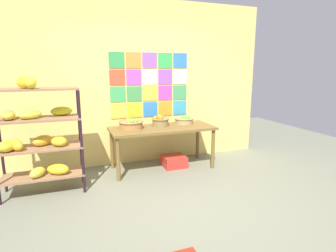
{
  "coord_description": "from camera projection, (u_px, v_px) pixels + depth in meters",
  "views": [
    {
      "loc": [
        -1.2,
        -2.73,
        1.65
      ],
      "look_at": [
        0.15,
        0.94,
        0.82
      ],
      "focal_mm": 29.15,
      "sensor_mm": 36.0,
      "label": 1
    }
  ],
  "objects": [
    {
      "name": "ground",
      "position": [
        184.0,
        209.0,
        3.25
      ],
      "size": [
        9.71,
        9.71,
        0.0
      ],
      "primitive_type": "plane",
      "color": "slate"
    },
    {
      "name": "back_wall_with_art",
      "position": [
        141.0,
        84.0,
        4.69
      ],
      "size": [
        4.55,
        0.07,
        2.78
      ],
      "color": "#EFD06B",
      "rests_on": "ground"
    },
    {
      "name": "banana_shelf_unit",
      "position": [
        38.0,
        134.0,
        3.51
      ],
      "size": [
        1.04,
        0.47,
        1.55
      ],
      "color": "black",
      "rests_on": "ground"
    },
    {
      "name": "display_table",
      "position": [
        162.0,
        132.0,
        4.47
      ],
      "size": [
        1.7,
        0.7,
        0.7
      ],
      "color": "brown",
      "rests_on": "ground"
    },
    {
      "name": "fruit_basket_centre",
      "position": [
        131.0,
        124.0,
        4.33
      ],
      "size": [
        0.4,
        0.4,
        0.17
      ],
      "color": "#A7743F",
      "rests_on": "display_table"
    },
    {
      "name": "fruit_basket_back_right",
      "position": [
        184.0,
        120.0,
        4.73
      ],
      "size": [
        0.33,
        0.33,
        0.15
      ],
      "color": "#A38B56",
      "rests_on": "display_table"
    },
    {
      "name": "fruit_basket_back_left",
      "position": [
        160.0,
        121.0,
        4.56
      ],
      "size": [
        0.3,
        0.3,
        0.19
      ],
      "color": "olive",
      "rests_on": "display_table"
    },
    {
      "name": "produce_crate_under_table",
      "position": [
        174.0,
        161.0,
        4.65
      ],
      "size": [
        0.38,
        0.35,
        0.18
      ],
      "primitive_type": "cube",
      "color": "red",
      "rests_on": "ground"
    }
  ]
}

